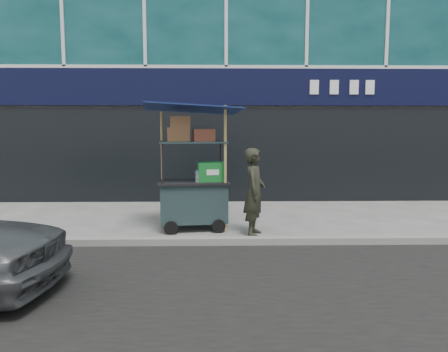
{
  "coord_description": "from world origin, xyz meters",
  "views": [
    {
      "loc": [
        -0.28,
        -7.2,
        1.96
      ],
      "look_at": [
        -0.11,
        1.2,
        0.98
      ],
      "focal_mm": 35.0,
      "sensor_mm": 36.0,
      "label": 1
    }
  ],
  "objects": [
    {
      "name": "vendor_cart",
      "position": [
        -0.68,
        0.91,
        0.83
      ],
      "size": [
        1.89,
        1.45,
        2.36
      ],
      "rotation": [
        0.0,
        0.0,
        0.13
      ],
      "color": "#1A2B2D",
      "rests_on": "ground"
    },
    {
      "name": "vendor_man",
      "position": [
        0.42,
        0.45,
        0.78
      ],
      "size": [
        0.5,
        0.64,
        1.56
      ],
      "primitive_type": "imported",
      "rotation": [
        0.0,
        0.0,
        1.32
      ],
      "color": "black",
      "rests_on": "ground"
    },
    {
      "name": "curb",
      "position": [
        0.0,
        -0.2,
        0.06
      ],
      "size": [
        80.0,
        0.18,
        0.12
      ],
      "primitive_type": "cube",
      "color": "gray",
      "rests_on": "ground"
    },
    {
      "name": "ground",
      "position": [
        0.0,
        0.0,
        0.0
      ],
      "size": [
        80.0,
        80.0,
        0.0
      ],
      "primitive_type": "plane",
      "color": "#60605C",
      "rests_on": "ground"
    }
  ]
}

